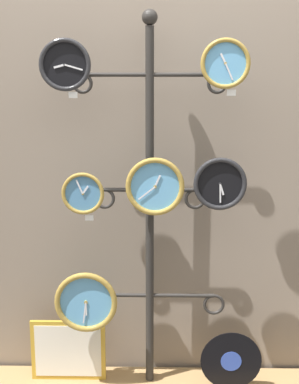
% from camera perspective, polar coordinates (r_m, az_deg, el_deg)
% --- Properties ---
extents(shop_wall, '(4.40, 0.04, 2.80)m').
position_cam_1_polar(shop_wall, '(2.72, 0.08, 7.47)').
color(shop_wall, gray).
rests_on(shop_wall, ground_plane).
extents(display_stand, '(0.77, 0.43, 1.93)m').
position_cam_1_polar(display_stand, '(2.74, 0.02, -9.35)').
color(display_stand, '#282623').
rests_on(display_stand, ground_plane).
extents(clock_top_left, '(0.24, 0.04, 0.24)m').
position_cam_1_polar(clock_top_left, '(2.49, -9.00, 13.26)').
color(clock_top_left, black).
extents(clock_top_right, '(0.22, 0.04, 0.22)m').
position_cam_1_polar(clock_top_right, '(2.47, 8.09, 13.42)').
color(clock_top_right, '#60A8DB').
extents(clock_middle_left, '(0.20, 0.04, 0.20)m').
position_cam_1_polar(clock_middle_left, '(2.56, -7.11, -0.14)').
color(clock_middle_left, '#4C84B2').
extents(clock_middle_center, '(0.28, 0.04, 0.28)m').
position_cam_1_polar(clock_middle_center, '(2.52, 0.59, 0.59)').
color(clock_middle_center, '#60A8DB').
extents(clock_middle_right, '(0.25, 0.04, 0.25)m').
position_cam_1_polar(clock_middle_right, '(2.54, 7.53, 0.88)').
color(clock_middle_right, black).
extents(clock_bottom_left, '(0.31, 0.04, 0.31)m').
position_cam_1_polar(clock_bottom_left, '(2.70, -6.79, -11.57)').
color(clock_bottom_left, '#60A8DB').
extents(vinyl_record, '(0.31, 0.01, 0.31)m').
position_cam_1_polar(vinyl_record, '(2.87, 8.69, -17.39)').
color(vinyl_record, black).
rests_on(vinyl_record, low_shelf).
extents(picture_frame, '(0.39, 0.02, 0.33)m').
position_cam_1_polar(picture_frame, '(2.94, -8.66, -16.35)').
color(picture_frame, gold).
rests_on(picture_frame, low_shelf).
extents(price_tag_upper, '(0.04, 0.00, 0.03)m').
position_cam_1_polar(price_tag_upper, '(2.48, -8.16, 10.22)').
color(price_tag_upper, white).
extents(price_tag_mid, '(0.04, 0.00, 0.03)m').
position_cam_1_polar(price_tag_mid, '(2.47, 8.73, 10.44)').
color(price_tag_mid, white).
extents(price_tag_lower, '(0.04, 0.00, 0.03)m').
position_cam_1_polar(price_tag_lower, '(2.58, -6.44, -2.74)').
color(price_tag_lower, white).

